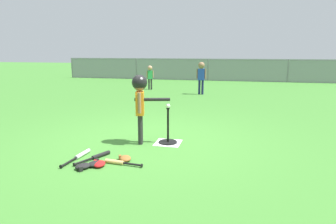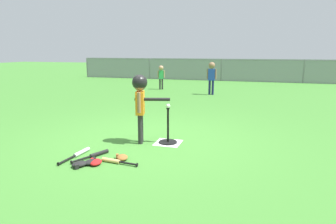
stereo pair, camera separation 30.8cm
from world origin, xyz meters
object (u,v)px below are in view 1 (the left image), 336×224
batter_child (140,95)px  glove_by_plate (95,164)px  fielder_near_left (201,74)px  glove_outfield_drop (99,164)px  fielder_near_right (150,74)px  spare_bat_wood (118,162)px  batting_tee (168,138)px  glove_near_bats (125,158)px  spare_bat_black (97,156)px  baseball_on_tee (168,106)px  spare_bat_silver (80,156)px  glove_tossed_aside (83,166)px

batter_child → glove_by_plate: (-0.31, -1.12, -0.81)m
fielder_near_left → glove_by_plate: fielder_near_left is taller
glove_outfield_drop → fielder_near_right: bearing=101.3°
spare_bat_wood → fielder_near_left: bearing=87.1°
batter_child → spare_bat_wood: batter_child is taller
batting_tee → glove_near_bats: 1.05m
spare_bat_black → glove_near_bats: (0.44, -0.00, 0.01)m
batting_tee → glove_by_plate: batting_tee is taller
batter_child → glove_by_plate: batter_child is taller
glove_by_plate → spare_bat_black: bearing=110.3°
fielder_near_left → glove_by_plate: 7.19m
fielder_near_right → spare_bat_wood: fielder_near_right is taller
batter_child → fielder_near_right: (-1.85, 6.89, -0.21)m
fielder_near_right → glove_outfield_drop: bearing=-78.7°
fielder_near_right → glove_by_plate: (1.54, -8.02, -0.59)m
baseball_on_tee → spare_bat_silver: baseball_on_tee is taller
batting_tee → spare_bat_black: (-0.86, -0.96, -0.06)m
fielder_near_right → glove_by_plate: fielder_near_right is taller
batter_child → spare_bat_wood: 1.29m
spare_bat_wood → glove_near_bats: glove_near_bats is taller
spare_bat_silver → batting_tee: bearing=41.1°
batter_child → glove_by_plate: bearing=-105.3°
baseball_on_tee → fielder_near_left: (-0.11, 5.88, 0.10)m
glove_by_plate → spare_bat_wood: bearing=23.4°
spare_bat_silver → glove_outfield_drop: size_ratio=2.83×
batting_tee → glove_outfield_drop: batting_tee is taller
batter_child → fielder_near_left: (0.34, 6.00, -0.09)m
glove_tossed_aside → glove_outfield_drop: 0.22m
baseball_on_tee → spare_bat_wood: (-0.46, -1.12, -0.63)m
spare_bat_wood → baseball_on_tee: bearing=67.4°
spare_bat_silver → spare_bat_wood: bearing=-10.7°
baseball_on_tee → fielder_near_right: (-2.30, 6.77, -0.03)m
batter_child → glove_tossed_aside: 1.55m
baseball_on_tee → glove_by_plate: 1.58m
glove_by_plate → glove_near_bats: bearing=40.4°
batter_child → spare_bat_silver: batter_child is taller
batter_child → glove_near_bats: batter_child is taller
spare_bat_wood → glove_by_plate: 0.32m
glove_tossed_aside → fielder_near_right: bearing=99.9°
fielder_near_right → glove_outfield_drop: 8.19m
baseball_on_tee → fielder_near_left: bearing=91.1°
baseball_on_tee → glove_near_bats: 1.22m
batting_tee → spare_bat_black: batting_tee is taller
spare_bat_silver → glove_by_plate: 0.45m
spare_bat_silver → glove_tossed_aside: (0.26, -0.38, 0.01)m
batting_tee → glove_outfield_drop: (-0.70, -1.24, -0.06)m
batting_tee → fielder_near_left: bearing=91.1°
spare_bat_black → glove_tossed_aside: size_ratio=2.23×
batting_tee → glove_tossed_aside: 1.63m
baseball_on_tee → batter_child: (-0.45, -0.12, 0.19)m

